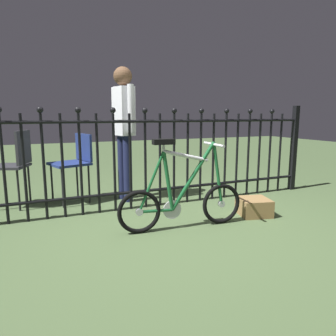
% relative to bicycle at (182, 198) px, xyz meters
% --- Properties ---
extents(ground_plane, '(20.00, 20.00, 0.00)m').
position_rel_bicycle_xyz_m(ground_plane, '(-0.05, 0.06, -0.30)').
color(ground_plane, '#465B37').
extents(iron_fence, '(4.54, 0.07, 1.21)m').
position_rel_bicycle_xyz_m(iron_fence, '(-0.13, 0.80, 0.31)').
color(iron_fence, black).
rests_on(iron_fence, ground).
extents(bicycle, '(1.25, 0.40, 0.87)m').
position_rel_bicycle_xyz_m(bicycle, '(0.00, 0.00, 0.00)').
color(bicycle, black).
rests_on(bicycle, ground).
extents(chair_navy, '(0.53, 0.53, 0.85)m').
position_rel_bicycle_xyz_m(chair_navy, '(-0.81, 1.39, 0.23)').
color(chair_navy, black).
rests_on(chair_navy, ground).
extents(chair_charcoal, '(0.48, 0.48, 0.91)m').
position_rel_bicycle_xyz_m(chair_charcoal, '(-1.47, 1.39, 0.26)').
color(chair_charcoal, black).
rests_on(chair_charcoal, ground).
extents(person_visitor, '(0.23, 0.47, 1.66)m').
position_rel_bicycle_xyz_m(person_visitor, '(-0.22, 1.20, 0.69)').
color(person_visitor, '#191E3F').
rests_on(person_visitor, ground).
extents(display_crate, '(0.38, 0.38, 0.18)m').
position_rel_bicycle_xyz_m(display_crate, '(0.90, 0.05, -0.21)').
color(display_crate, olive).
rests_on(display_crate, ground).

